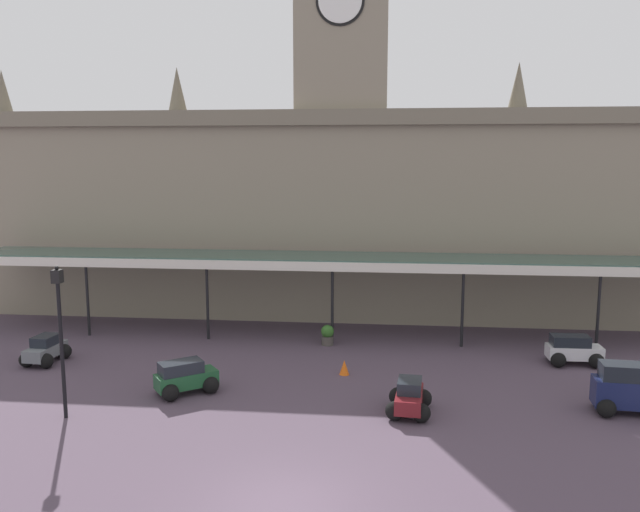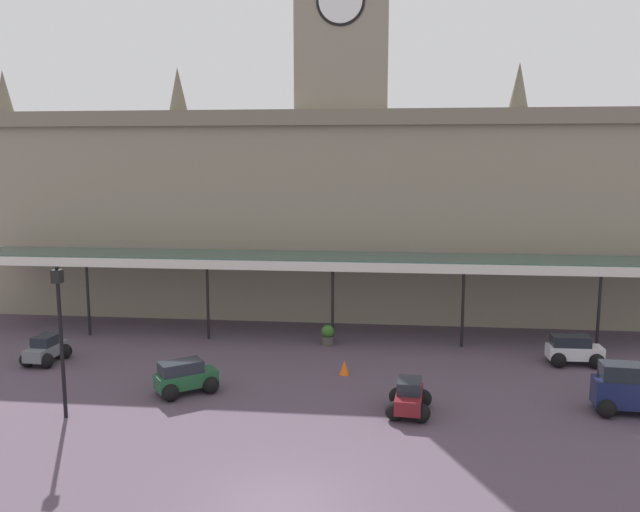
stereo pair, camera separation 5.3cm
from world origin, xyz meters
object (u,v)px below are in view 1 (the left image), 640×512
car_navy_van (630,391)px  car_white_estate (573,352)px  car_maroon_sedan (409,399)px  car_green_estate (185,379)px  victorian_lamppost (60,325)px  traffic_cone (344,367)px  car_grey_sedan (46,351)px  planter_forecourt_centre (327,335)px

car_navy_van → car_white_estate: car_navy_van is taller
car_maroon_sedan → car_green_estate: bearing=173.1°
car_white_estate → victorian_lamppost: size_ratio=0.43×
car_maroon_sedan → traffic_cone: bearing=123.6°
car_grey_sedan → car_green_estate: bearing=-22.4°
car_maroon_sedan → traffic_cone: car_maroon_sedan is taller
car_white_estate → car_grey_sedan: (-22.48, -2.13, -0.06)m
car_white_estate → victorian_lamppost: victorian_lamppost is taller
car_grey_sedan → traffic_cone: 12.87m
car_grey_sedan → victorian_lamppost: 7.22m
car_green_estate → car_white_estate: bearing=18.3°
car_maroon_sedan → car_grey_sedan: (-15.36, 3.93, 0.00)m
car_navy_van → victorian_lamppost: size_ratio=0.47×
car_white_estate → car_grey_sedan: bearing=-174.6°
car_navy_van → planter_forecourt_centre: bearing=147.4°
car_maroon_sedan → car_grey_sedan: 15.85m
car_grey_sedan → planter_forecourt_centre: car_grey_sedan is taller
car_maroon_sedan → planter_forecourt_centre: bearing=114.5°
car_maroon_sedan → planter_forecourt_centre: size_ratio=2.21×
car_grey_sedan → planter_forecourt_centre: size_ratio=2.20×
victorian_lamppost → traffic_cone: 10.95m
victorian_lamppost → traffic_cone: (9.10, 5.34, -2.92)m
victorian_lamppost → car_white_estate: bearing=22.3°
car_green_estate → car_maroon_sedan: (8.24, -0.99, -0.06)m
car_green_estate → victorian_lamppost: 5.00m
traffic_cone → car_white_estate: bearing=13.6°
car_white_estate → car_grey_sedan: size_ratio=1.07×
victorian_lamppost → traffic_cone: victorian_lamppost is taller
car_green_estate → planter_forecourt_centre: car_green_estate is taller
planter_forecourt_centre → traffic_cone: bearing=-75.3°
car_white_estate → planter_forecourt_centre: 10.83m
traffic_cone → planter_forecourt_centre: size_ratio=0.63×
car_green_estate → car_grey_sedan: size_ratio=1.14×
car_navy_van → car_white_estate: bearing=94.2°
car_green_estate → traffic_cone: (5.75, 2.75, -0.26)m
victorian_lamppost → planter_forecourt_centre: bearing=49.6°
traffic_cone → car_green_estate: bearing=-154.4°
car_navy_van → car_white_estate: 5.33m
car_green_estate → victorian_lamppost: victorian_lamppost is taller
traffic_cone → car_navy_van: bearing=-16.7°
car_white_estate → traffic_cone: bearing=-166.4°
car_maroon_sedan → car_grey_sedan: bearing=165.6°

